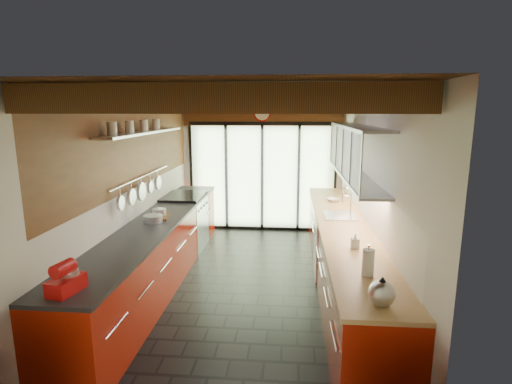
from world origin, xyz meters
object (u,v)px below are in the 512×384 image
stand_mixer (66,279)px  bowl (333,200)px  paper_towel (368,263)px  soap_bottle (355,241)px  kettle (382,292)px

stand_mixer → bowl: stand_mixer is taller
paper_towel → bowl: bearing=90.0°
stand_mixer → soap_bottle: 2.84m
kettle → soap_bottle: (0.00, 1.29, -0.02)m
kettle → paper_towel: paper_towel is taller
stand_mixer → bowl: (2.54, 3.59, -0.08)m
stand_mixer → paper_towel: paper_towel is taller
soap_bottle → kettle: bearing=-90.0°
soap_bottle → bowl: (0.00, 2.31, -0.06)m
paper_towel → soap_bottle: (0.00, 0.73, -0.04)m
kettle → bowl: bearing=90.0°
kettle → soap_bottle: 1.29m
stand_mixer → kettle: stand_mixer is taller
stand_mixer → paper_towel: bearing=12.2°
stand_mixer → paper_towel: (2.54, 0.55, 0.01)m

